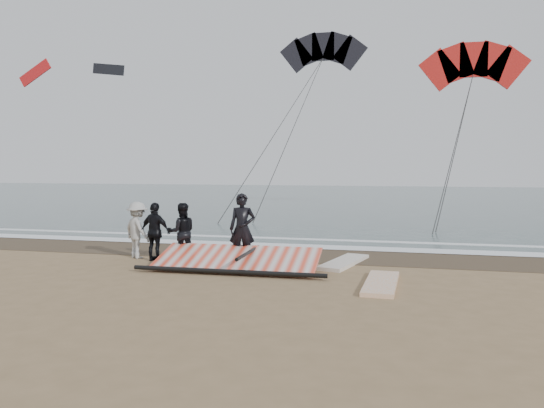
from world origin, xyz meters
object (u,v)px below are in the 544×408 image
at_px(board_white, 381,283).
at_px(board_cream, 344,262).
at_px(man_main, 242,229).
at_px(sail_rig, 236,261).

height_order(board_white, board_cream, board_cream).
distance_m(board_white, board_cream, 2.60).
xyz_separation_m(man_main, board_white, (3.72, -1.75, -0.90)).
bearing_deg(man_main, board_white, -33.63).
height_order(man_main, sail_rig, man_main).
bearing_deg(sail_rig, board_white, -16.30).
distance_m(board_cream, sail_rig, 2.93).
relative_size(board_cream, sail_rig, 0.50).
relative_size(man_main, sail_rig, 0.40).
relative_size(man_main, board_white, 0.80).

